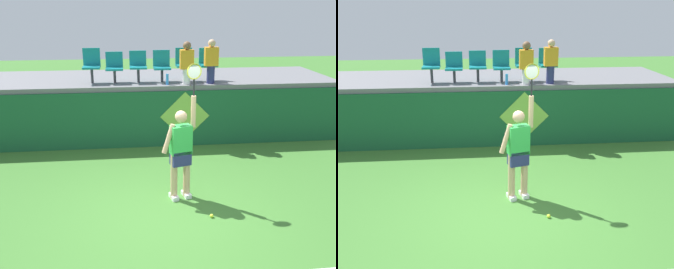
% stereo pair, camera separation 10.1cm
% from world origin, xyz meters
% --- Properties ---
extents(ground_plane, '(40.00, 40.00, 0.00)m').
position_xyz_m(ground_plane, '(0.00, 0.00, 0.00)').
color(ground_plane, '#3D752D').
extents(court_back_wall, '(10.09, 0.20, 1.46)m').
position_xyz_m(court_back_wall, '(0.00, 3.52, 0.73)').
color(court_back_wall, '#195633').
rests_on(court_back_wall, ground_plane).
extents(spectator_platform, '(10.09, 2.64, 0.12)m').
position_xyz_m(spectator_platform, '(0.00, 4.79, 1.52)').
color(spectator_platform, slate).
rests_on(spectator_platform, court_back_wall).
extents(tennis_player, '(0.74, 0.35, 2.55)m').
position_xyz_m(tennis_player, '(0.36, 0.68, 0.98)').
color(tennis_player, white).
rests_on(tennis_player, ground_plane).
extents(tennis_ball, '(0.07, 0.07, 0.07)m').
position_xyz_m(tennis_ball, '(0.80, -0.09, 0.03)').
color(tennis_ball, '#D1E533').
rests_on(tennis_ball, ground_plane).
extents(water_bottle, '(0.07, 0.07, 0.27)m').
position_xyz_m(water_bottle, '(0.41, 3.65, 1.72)').
color(water_bottle, '#338CE5').
rests_on(water_bottle, spectator_platform).
extents(stadium_chair_0, '(0.44, 0.42, 0.87)m').
position_xyz_m(stadium_chair_0, '(-1.49, 4.13, 2.07)').
color(stadium_chair_0, '#38383D').
rests_on(stadium_chair_0, spectator_platform).
extents(stadium_chair_1, '(0.44, 0.42, 0.77)m').
position_xyz_m(stadium_chair_1, '(-0.91, 4.13, 2.01)').
color(stadium_chair_1, '#38383D').
rests_on(stadium_chair_1, spectator_platform).
extents(stadium_chair_2, '(0.44, 0.42, 0.79)m').
position_xyz_m(stadium_chair_2, '(-0.30, 4.13, 2.03)').
color(stadium_chair_2, '#38383D').
rests_on(stadium_chair_2, spectator_platform).
extents(stadium_chair_3, '(0.44, 0.42, 0.80)m').
position_xyz_m(stadium_chair_3, '(0.32, 4.13, 2.02)').
color(stadium_chair_3, '#38383D').
rests_on(stadium_chair_3, spectator_platform).
extents(stadium_chair_4, '(0.44, 0.42, 0.85)m').
position_xyz_m(stadium_chair_4, '(0.91, 4.13, 2.06)').
color(stadium_chair_4, '#38383D').
rests_on(stadium_chair_4, spectator_platform).
extents(stadium_chair_5, '(0.44, 0.42, 0.84)m').
position_xyz_m(stadium_chair_5, '(1.54, 4.13, 2.06)').
color(stadium_chair_5, '#38383D').
rests_on(stadium_chair_5, spectator_platform).
extents(spectator_0, '(0.34, 0.20, 1.11)m').
position_xyz_m(spectator_0, '(1.54, 3.73, 2.16)').
color(spectator_0, navy).
rests_on(spectator_0, spectator_platform).
extents(spectator_1, '(0.34, 0.21, 1.07)m').
position_xyz_m(spectator_1, '(0.91, 3.69, 2.14)').
color(spectator_1, white).
rests_on(spectator_1, spectator_platform).
extents(wall_signage_mount, '(1.27, 0.01, 1.44)m').
position_xyz_m(wall_signage_mount, '(0.84, 3.42, 0.00)').
color(wall_signage_mount, '#195633').
rests_on(wall_signage_mount, ground_plane).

